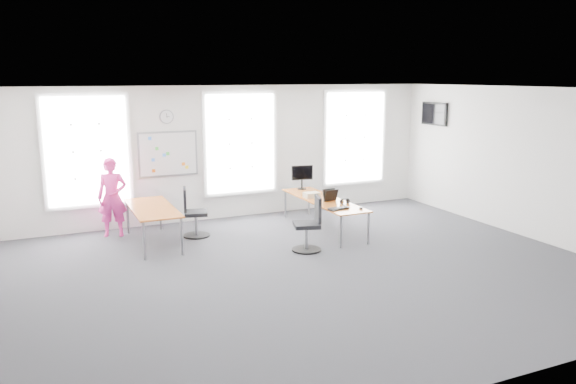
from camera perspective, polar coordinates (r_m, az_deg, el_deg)
name	(u,v)px	position (r m, az deg, el deg)	size (l,w,h in m)	color
floor	(304,271)	(9.50, 1.62, -7.98)	(10.00, 10.00, 0.00)	#25252A
ceiling	(305,89)	(8.95, 1.73, 10.41)	(10.00, 10.00, 0.00)	white
wall_back	(227,153)	(12.78, -6.17, 4.00)	(10.00, 10.00, 0.00)	white
wall_front	(481,252)	(5.88, 18.98, -5.80)	(10.00, 10.00, 0.00)	white
wall_right	(531,164)	(12.12, 23.50, 2.67)	(10.00, 10.00, 0.00)	white
window_left	(87,151)	(12.15, -19.75, 3.92)	(1.60, 0.06, 2.20)	white
window_mid	(240,143)	(12.82, -4.87, 4.95)	(1.60, 0.06, 2.20)	white
window_right	(354,138)	(14.09, 6.77, 5.52)	(1.60, 0.06, 2.20)	white
desk_right	(323,201)	(11.82, 3.61, -0.94)	(0.72, 2.71, 0.66)	orange
desk_left	(152,210)	(11.12, -13.63, -1.81)	(0.80, 1.99, 0.73)	orange
chair_right	(310,227)	(10.44, 2.23, -3.58)	(0.58, 0.58, 1.03)	black
chair_left	(193,215)	(11.50, -9.64, -2.34)	(0.55, 0.55, 1.01)	black
person	(112,197)	(11.85, -17.42, -0.52)	(0.58, 0.38, 1.60)	#EB2F90
whiteboard	(168,154)	(12.40, -12.08, 3.80)	(1.20, 0.03, 0.90)	silver
wall_clock	(167,117)	(12.32, -12.24, 7.49)	(0.30, 0.30, 0.04)	gray
tv	(434,114)	(14.19, 14.65, 7.70)	(0.06, 0.90, 0.55)	black
keyboard	(339,209)	(10.96, 5.17, -1.69)	(0.45, 0.16, 0.02)	black
mouse	(361,208)	(11.01, 7.41, -1.63)	(0.07, 0.10, 0.04)	black
lens_cap	(344,205)	(11.32, 5.66, -1.30)	(0.07, 0.07, 0.01)	black
headphones	(345,201)	(11.44, 5.77, -0.94)	(0.18, 0.10, 0.11)	black
laptop_sleeve	(330,195)	(11.63, 4.32, -0.33)	(0.32, 0.20, 0.25)	black
paper_stack	(312,195)	(11.97, 2.42, -0.30)	(0.31, 0.23, 0.11)	beige
monitor	(302,175)	(12.77, 1.45, 1.73)	(0.49, 0.20, 0.55)	black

